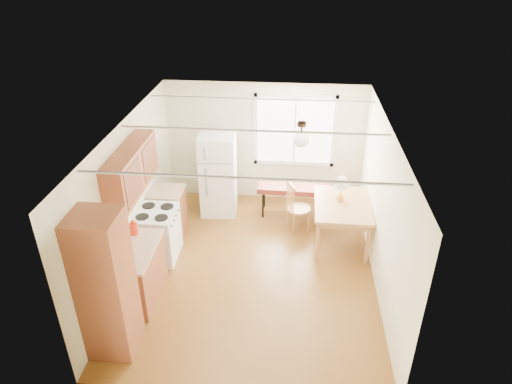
# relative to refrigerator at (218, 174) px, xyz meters

# --- Properties ---
(room_shell) EXTENTS (4.60, 5.60, 2.62)m
(room_shell) POSITION_rel_refrigerator_xyz_m (0.87, -1.82, 0.41)
(room_shell) COLOR #5C3612
(room_shell) RESTS_ON ground
(kitchen_run) EXTENTS (0.65, 3.40, 2.20)m
(kitchen_run) POSITION_rel_refrigerator_xyz_m (-0.85, -2.45, 0.00)
(kitchen_run) COLOR brown
(kitchen_run) RESTS_ON ground
(window_unit) EXTENTS (1.64, 0.05, 1.51)m
(window_unit) POSITION_rel_refrigerator_xyz_m (1.47, 0.65, 0.71)
(window_unit) COLOR white
(window_unit) RESTS_ON room_shell
(pendant_light) EXTENTS (0.26, 0.26, 0.40)m
(pendant_light) POSITION_rel_refrigerator_xyz_m (1.57, -1.42, 1.40)
(pendant_light) COLOR black
(pendant_light) RESTS_ON room_shell
(refrigerator) EXTENTS (0.72, 0.73, 1.67)m
(refrigerator) POSITION_rel_refrigerator_xyz_m (0.00, 0.00, 0.00)
(refrigerator) COLOR white
(refrigerator) RESTS_ON ground
(bench) EXTENTS (1.43, 0.56, 0.65)m
(bench) POSITION_rel_refrigerator_xyz_m (1.50, 0.02, -0.25)
(bench) COLOR maroon
(bench) RESTS_ON ground
(dining_table) EXTENTS (1.00, 1.33, 0.82)m
(dining_table) POSITION_rel_refrigerator_xyz_m (2.37, -0.92, -0.12)
(dining_table) COLOR #AF7643
(dining_table) RESTS_ON ground
(chair) EXTENTS (0.50, 0.49, 1.01)m
(chair) POSITION_rel_refrigerator_xyz_m (1.52, -0.60, -0.25)
(chair) COLOR #AF7643
(chair) RESTS_ON ground
(table_lamp) EXTENTS (0.27, 0.27, 0.46)m
(table_lamp) POSITION_rel_refrigerator_xyz_m (2.33, -0.81, 0.32)
(table_lamp) COLOR gold
(table_lamp) RESTS_ON dining_table
(coffee_maker) EXTENTS (0.19, 0.23, 0.32)m
(coffee_maker) POSITION_rel_refrigerator_xyz_m (-0.85, -3.11, 0.18)
(coffee_maker) COLOR black
(coffee_maker) RESTS_ON kitchen_run
(kettle) EXTENTS (0.13, 0.13, 0.25)m
(kettle) POSITION_rel_refrigerator_xyz_m (-0.94, -2.28, 0.17)
(kettle) COLOR red
(kettle) RESTS_ON kitchen_run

